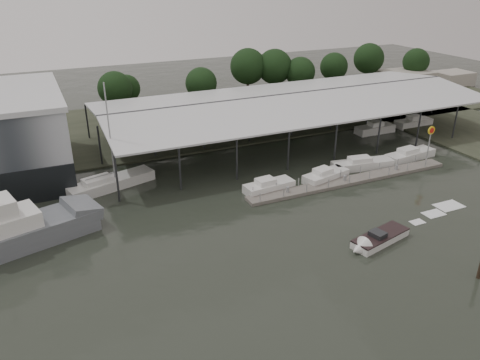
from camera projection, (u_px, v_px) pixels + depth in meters
name	position (u px, v px, depth m)	size (l,w,h in m)	color
ground	(285.00, 250.00, 43.54)	(200.00, 200.00, 0.00)	#252B23
land_strip_far	(161.00, 125.00, 78.36)	(140.00, 30.00, 0.30)	#3E4332
covered_boat_shed	(293.00, 98.00, 70.68)	(58.24, 24.00, 6.96)	silver
floating_dock	(351.00, 180.00, 57.41)	(28.00, 2.00, 1.40)	slate
shell_fuel_sign	(430.00, 138.00, 60.41)	(1.10, 0.18, 5.55)	#96999B
distant_commercial_buildings	(420.00, 80.00, 102.15)	(22.00, 8.00, 4.00)	#9C9589
grey_trawler	(10.00, 233.00, 43.19)	(17.07, 8.64, 8.84)	slate
white_sailboat	(110.00, 183.00, 55.59)	(10.76, 5.47, 12.79)	silver
speedboat_underway	(376.00, 240.00, 44.36)	(17.88, 5.86, 2.00)	silver
moored_cruiser_0	(269.00, 186.00, 54.89)	(6.27, 2.74, 1.70)	silver
moored_cruiser_1	(325.00, 176.00, 57.68)	(6.51, 3.49, 1.70)	silver
moored_cruiser_2	(362.00, 164.00, 61.17)	(8.40, 3.44, 1.70)	silver
moored_cruiser_3	(410.00, 155.00, 64.21)	(7.95, 3.02, 1.70)	silver
horizon_tree_line	(281.00, 70.00, 90.85)	(70.16, 10.80, 10.29)	black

